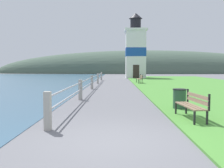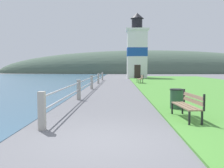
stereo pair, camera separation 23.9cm
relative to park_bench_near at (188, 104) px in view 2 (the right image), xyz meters
The scene contains 8 objects.
ground_plane 3.48m from the park_bench_near, 137.98° to the right, with size 160.00×160.00×0.00m, color slate.
grass_verge 13.95m from the park_bench_near, 67.72° to the left, with size 12.00×45.62×0.06m.
seawall_railing 11.93m from the park_bench_near, 111.13° to the left, with size 0.18×25.03×1.05m.
park_bench_near is the anchor object (origin of this frame).
park_bench_midway 17.59m from the park_bench_near, 89.94° to the left, with size 0.54×1.63×0.94m.
lighthouse 30.33m from the park_bench_near, 89.05° to the left, with size 3.35×3.35×9.78m.
trash_bin 1.98m from the park_bench_near, 87.78° to the left, with size 0.54×0.54×0.84m.
distant_hillside 58.37m from the park_bench_near, 84.65° to the left, with size 80.00×16.00×12.00m.
Camera 2 is at (0.34, -5.62, 1.72)m, focal length 40.00 mm.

